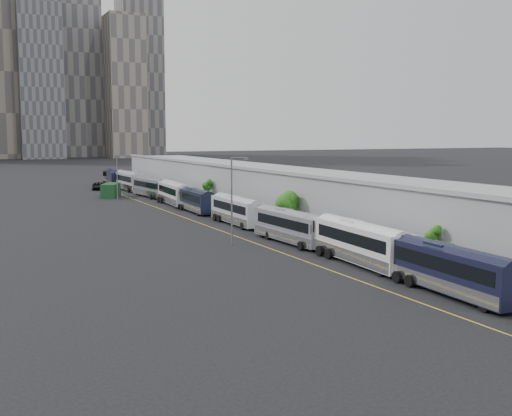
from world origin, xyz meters
TOP-DOWN VIEW (x-y plane):
  - sidewalk at (9.00, 55.00)m, footprint 10.00×170.00m
  - lane_line at (-1.50, 55.00)m, footprint 0.12×160.00m
  - depot at (12.99, 55.00)m, footprint 12.45×160.40m
  - skyline at (-2.90, 324.16)m, footprint 145.00×64.00m
  - bus_1 at (2.10, 21.35)m, footprint 3.16×12.94m
  - bus_2 at (2.42, 33.66)m, footprint 3.47×13.68m
  - bus_3 at (2.10, 46.74)m, footprint 3.00×12.64m
  - bus_4 at (2.54, 62.50)m, footprint 2.86×12.82m
  - bus_5 at (2.22, 77.73)m, footprint 2.91×12.52m
  - bus_6 at (2.42, 88.73)m, footprint 3.53×13.49m
  - bus_7 at (2.54, 103.72)m, footprint 3.72×13.07m
  - bus_8 at (2.40, 119.70)m, footprint 3.29×13.92m
  - bus_9 at (1.82, 131.32)m, footprint 3.81×13.04m
  - tree_1 at (6.19, 28.47)m, footprint 1.23×1.23m
  - tree_2 at (5.41, 54.06)m, footprint 2.77×2.77m
  - tree_3 at (6.11, 82.91)m, footprint 1.38×1.38m
  - street_lamp_near at (-4.24, 48.00)m, footprint 2.04×0.22m
  - street_lamp_far at (-4.47, 100.03)m, footprint 2.04×0.22m
  - shipping_container at (-4.42, 106.73)m, footprint 5.02×7.01m
  - suv at (-3.17, 124.09)m, footprint 3.81×6.22m

SIDE VIEW (x-z plane):
  - lane_line at x=-1.50m, z-range 0.00..0.02m
  - sidewalk at x=9.00m, z-range 0.00..0.12m
  - suv at x=-3.17m, z-range 0.00..1.61m
  - shipping_container at x=-4.42m, z-range 0.00..2.59m
  - bus_5 at x=2.22m, z-range -0.28..3.35m
  - bus_3 at x=2.10m, z-range -0.29..3.38m
  - bus_4 at x=2.54m, z-range -0.29..3.44m
  - bus_1 at x=2.10m, z-range -0.29..3.46m
  - bus_9 at x=1.82m, z-range -0.29..3.46m
  - bus_7 at x=2.54m, z-range -0.29..3.48m
  - bus_6 at x=2.42m, z-range -0.30..3.60m
  - bus_2 at x=2.42m, z-range -0.31..3.65m
  - bus_8 at x=2.40m, z-range -0.31..3.73m
  - tree_1 at x=6.19m, z-range 1.14..4.82m
  - tree_3 at x=6.11m, z-range 1.34..5.55m
  - depot at x=12.99m, z-range -0.09..7.11m
  - tree_2 at x=5.41m, z-range 1.16..6.28m
  - street_lamp_far at x=-4.47m, z-range 0.68..8.93m
  - street_lamp_near at x=-4.24m, z-range 0.70..10.28m
  - skyline at x=-2.90m, z-range -9.15..110.85m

